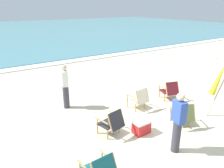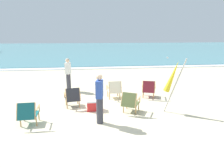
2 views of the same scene
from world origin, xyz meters
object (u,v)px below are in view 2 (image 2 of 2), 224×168
(beach_chair_back_left, at_px, (130,102))
(beach_chair_front_left, at_px, (28,113))
(umbrella_furled_yellow, at_px, (172,77))
(person_by_waterline, at_px, (100,98))
(beach_chair_mid_center, at_px, (114,89))
(beach_chair_far_center, at_px, (149,89))
(cooler_box, at_px, (94,105))
(beach_chair_front_right, at_px, (73,97))
(person_near_chairs, at_px, (68,74))

(beach_chair_back_left, height_order, beach_chair_front_left, beach_chair_back_left)
(umbrella_furled_yellow, xyz_separation_m, person_by_waterline, (-2.61, -0.60, -0.49))
(beach_chair_mid_center, xyz_separation_m, umbrella_furled_yellow, (1.84, -1.77, 0.90))
(beach_chair_front_left, bearing_deg, umbrella_furled_yellow, 6.36)
(beach_chair_front_left, relative_size, beach_chair_mid_center, 0.97)
(beach_chair_far_center, distance_m, beach_chair_mid_center, 1.54)
(person_by_waterline, height_order, cooler_box, person_by_waterline)
(beach_chair_front_right, distance_m, umbrella_furled_yellow, 3.80)
(umbrella_furled_yellow, bearing_deg, person_near_chairs, 139.64)
(beach_chair_front_left, relative_size, person_by_waterline, 0.49)
(beach_chair_front_right, bearing_deg, person_near_chairs, 98.75)
(beach_chair_back_left, distance_m, umbrella_furled_yellow, 1.73)
(beach_chair_front_right, relative_size, umbrella_furled_yellow, 0.40)
(beach_chair_back_left, distance_m, person_near_chairs, 4.11)
(beach_chair_back_left, relative_size, beach_chair_front_left, 1.13)
(beach_chair_front_left, relative_size, person_near_chairs, 0.49)
(beach_chair_back_left, distance_m, beach_chair_front_left, 3.43)
(umbrella_furled_yellow, bearing_deg, person_by_waterline, -167.06)
(beach_chair_back_left, height_order, beach_chair_mid_center, beach_chair_mid_center)
(cooler_box, bearing_deg, umbrella_furled_yellow, -10.74)
(cooler_box, bearing_deg, beach_chair_mid_center, 52.63)
(beach_chair_far_center, bearing_deg, beach_chair_front_right, -165.98)
(person_near_chairs, distance_m, cooler_box, 3.13)
(beach_chair_front_right, bearing_deg, beach_chair_front_left, -131.02)
(beach_chair_back_left, bearing_deg, person_by_waterline, -148.03)
(beach_chair_back_left, bearing_deg, person_near_chairs, 127.34)
(beach_chair_mid_center, relative_size, person_by_waterline, 0.50)
(beach_chair_front_left, distance_m, person_near_chairs, 4.02)
(beach_chair_far_center, relative_size, person_by_waterline, 0.53)
(beach_chair_far_center, bearing_deg, umbrella_furled_yellow, -80.18)
(person_by_waterline, bearing_deg, beach_chair_front_left, 178.43)
(beach_chair_front_left, height_order, beach_chair_far_center, beach_chair_far_center)
(cooler_box, bearing_deg, beach_chair_front_right, 154.13)
(beach_chair_back_left, relative_size, person_near_chairs, 0.55)
(beach_chair_mid_center, height_order, person_by_waterline, person_by_waterline)
(beach_chair_mid_center, bearing_deg, beach_chair_back_left, -77.74)
(beach_chair_front_right, bearing_deg, beach_chair_mid_center, 26.27)
(beach_chair_front_left, bearing_deg, beach_chair_far_center, 26.56)
(beach_chair_back_left, relative_size, umbrella_furled_yellow, 0.44)
(beach_chair_front_left, distance_m, person_by_waterline, 2.27)
(beach_chair_back_left, height_order, beach_chair_far_center, same)
(beach_chair_mid_center, distance_m, umbrella_furled_yellow, 2.71)
(beach_chair_front_left, relative_size, umbrella_furled_yellow, 0.39)
(beach_chair_back_left, xyz_separation_m, person_near_chairs, (-2.48, 3.25, 0.41))
(beach_chair_far_center, height_order, beach_chair_mid_center, beach_chair_mid_center)
(beach_chair_mid_center, xyz_separation_m, cooler_box, (-0.95, -1.25, -0.23))
(beach_chair_front_left, height_order, person_near_chairs, person_near_chairs)
(beach_chair_front_right, bearing_deg, umbrella_furled_yellow, -14.31)
(beach_chair_far_center, xyz_separation_m, person_by_waterline, (-2.31, -2.33, 0.41))
(beach_chair_front_right, height_order, umbrella_furled_yellow, umbrella_furled_yellow)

